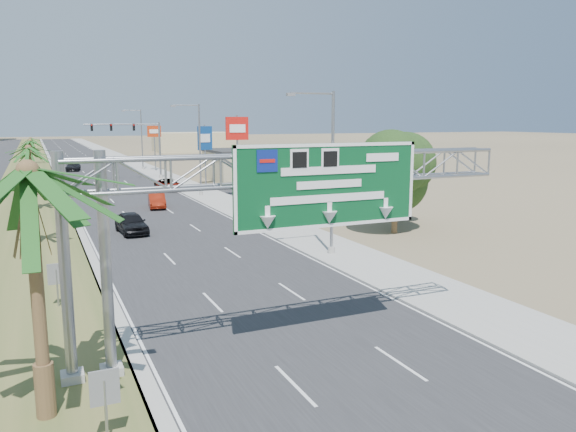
# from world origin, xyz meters

# --- Properties ---
(road) EXTENTS (12.00, 300.00, 0.02)m
(road) POSITION_xyz_m (0.00, 110.00, 0.01)
(road) COLOR #28282B
(road) RESTS_ON ground
(sidewalk_right) EXTENTS (4.00, 300.00, 0.10)m
(sidewalk_right) POSITION_xyz_m (8.50, 110.00, 0.05)
(sidewalk_right) COLOR #9E9B93
(sidewalk_right) RESTS_ON ground
(median_grass) EXTENTS (7.00, 300.00, 0.12)m
(median_grass) POSITION_xyz_m (-10.00, 110.00, 0.06)
(median_grass) COLOR #455525
(median_grass) RESTS_ON ground
(sign_gantry) EXTENTS (16.75, 1.24, 7.50)m
(sign_gantry) POSITION_xyz_m (-1.06, 9.93, 6.06)
(sign_gantry) COLOR gray
(sign_gantry) RESTS_ON ground
(palm_near) EXTENTS (5.70, 5.70, 8.35)m
(palm_near) POSITION_xyz_m (-9.20, 8.00, 6.93)
(palm_near) COLOR brown
(palm_near) RESTS_ON ground
(palm_row_b) EXTENTS (3.99, 3.99, 5.95)m
(palm_row_b) POSITION_xyz_m (-9.50, 32.00, 4.90)
(palm_row_b) COLOR brown
(palm_row_b) RESTS_ON ground
(palm_row_c) EXTENTS (3.99, 3.99, 6.75)m
(palm_row_c) POSITION_xyz_m (-9.50, 48.00, 5.66)
(palm_row_c) COLOR brown
(palm_row_c) RESTS_ON ground
(palm_row_d) EXTENTS (3.99, 3.99, 5.45)m
(palm_row_d) POSITION_xyz_m (-9.50, 66.00, 4.42)
(palm_row_d) COLOR brown
(palm_row_d) RESTS_ON ground
(palm_row_e) EXTENTS (3.99, 3.99, 6.15)m
(palm_row_e) POSITION_xyz_m (-9.50, 85.00, 5.09)
(palm_row_e) COLOR brown
(palm_row_e) RESTS_ON ground
(palm_row_f) EXTENTS (3.99, 3.99, 5.75)m
(palm_row_f) POSITION_xyz_m (-9.50, 110.00, 4.71)
(palm_row_f) COLOR brown
(palm_row_f) RESTS_ON ground
(streetlight_near) EXTENTS (3.27, 0.44, 10.00)m
(streetlight_near) POSITION_xyz_m (7.30, 22.00, 4.69)
(streetlight_near) COLOR gray
(streetlight_near) RESTS_ON ground
(streetlight_mid) EXTENTS (3.27, 0.44, 10.00)m
(streetlight_mid) POSITION_xyz_m (7.30, 52.00, 4.69)
(streetlight_mid) COLOR gray
(streetlight_mid) RESTS_ON ground
(streetlight_far) EXTENTS (3.27, 0.44, 10.00)m
(streetlight_far) POSITION_xyz_m (7.30, 88.00, 4.69)
(streetlight_far) COLOR gray
(streetlight_far) RESTS_ON ground
(signal_mast) EXTENTS (10.28, 0.71, 8.00)m
(signal_mast) POSITION_xyz_m (5.17, 71.97, 4.85)
(signal_mast) COLOR gray
(signal_mast) RESTS_ON ground
(store_building) EXTENTS (18.00, 10.00, 4.00)m
(store_building) POSITION_xyz_m (22.00, 66.00, 2.00)
(store_building) COLOR tan
(store_building) RESTS_ON ground
(oak_near) EXTENTS (4.50, 4.50, 6.80)m
(oak_near) POSITION_xyz_m (15.00, 26.00, 4.53)
(oak_near) COLOR brown
(oak_near) RESTS_ON ground
(oak_far) EXTENTS (3.50, 3.50, 5.60)m
(oak_far) POSITION_xyz_m (18.00, 30.00, 3.82)
(oak_far) COLOR brown
(oak_far) RESTS_ON ground
(median_signback_a) EXTENTS (0.75, 0.08, 2.08)m
(median_signback_a) POSITION_xyz_m (-7.80, 6.00, 1.45)
(median_signback_a) COLOR gray
(median_signback_a) RESTS_ON ground
(median_signback_b) EXTENTS (0.75, 0.08, 2.08)m
(median_signback_b) POSITION_xyz_m (-8.50, 18.00, 1.45)
(median_signback_b) COLOR gray
(median_signback_b) RESTS_ON ground
(building_distant_right) EXTENTS (20.00, 12.00, 5.00)m
(building_distant_right) POSITION_xyz_m (30.00, 140.00, 2.50)
(building_distant_right) COLOR tan
(building_distant_right) RESTS_ON ground
(car_left_lane) EXTENTS (2.13, 4.67, 1.55)m
(car_left_lane) POSITION_xyz_m (-2.83, 33.90, 0.78)
(car_left_lane) COLOR black
(car_left_lane) RESTS_ON ground
(car_mid_lane) EXTENTS (2.03, 4.42, 1.40)m
(car_mid_lane) POSITION_xyz_m (1.33, 45.41, 0.70)
(car_mid_lane) COLOR maroon
(car_mid_lane) RESTS_ON ground
(car_right_lane) EXTENTS (2.85, 5.22, 1.39)m
(car_right_lane) POSITION_xyz_m (5.31, 58.11, 0.69)
(car_right_lane) COLOR gray
(car_right_lane) RESTS_ON ground
(car_far) EXTENTS (2.80, 5.44, 1.51)m
(car_far) POSITION_xyz_m (-3.34, 90.62, 0.75)
(car_far) COLOR black
(car_far) RESTS_ON ground
(pole_sign_red_near) EXTENTS (2.42, 0.60, 8.82)m
(pole_sign_red_near) POSITION_xyz_m (10.61, 48.58, 6.92)
(pole_sign_red_near) COLOR gray
(pole_sign_red_near) RESTS_ON ground
(pole_sign_blue) EXTENTS (2.01, 0.79, 7.71)m
(pole_sign_blue) POSITION_xyz_m (10.96, 62.13, 5.71)
(pole_sign_blue) COLOR gray
(pole_sign_blue) RESTS_ON ground
(pole_sign_red_far) EXTENTS (2.22, 0.55, 7.57)m
(pole_sign_red_far) POSITION_xyz_m (9.00, 84.96, 5.94)
(pole_sign_red_far) COLOR gray
(pole_sign_red_far) RESTS_ON ground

